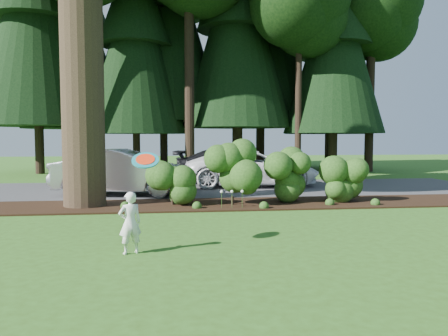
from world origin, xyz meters
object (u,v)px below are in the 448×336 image
Objects in this scene: child at (130,223)px; frisbee at (145,160)px; car_white_suv at (252,168)px; car_silver_wagon at (124,172)px; car_dark_suv at (231,166)px.

frisbee is (0.27, 0.18, 1.11)m from child.
car_white_suv is 11.04m from child.
car_white_suv is 11.16× the size of frisbee.
frisbee is at bearing 162.27° from car_white_suv.
car_silver_wagon is at bearing 98.65° from frisbee.
frisbee is (1.18, -7.75, 0.82)m from car_silver_wagon.
child is (-3.49, -11.94, -0.22)m from car_dark_suv.
car_silver_wagon is 0.89× the size of car_white_suv.
car_white_suv is 1.84m from car_dark_suv.
car_dark_suv is at bearing 24.44° from car_white_suv.
car_silver_wagon is 4.43× the size of child.
car_silver_wagon is 7.88m from frisbee.
frisbee is at bearing -160.60° from car_silver_wagon.
child is 2.25× the size of frisbee.
child is at bearing 161.29° from car_white_suv.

